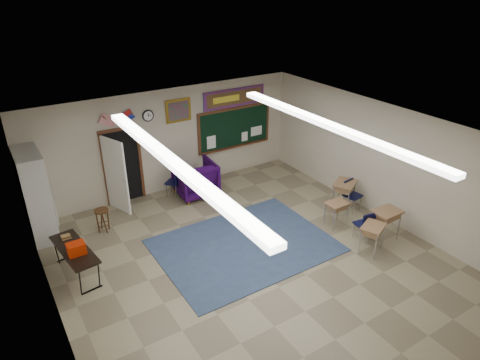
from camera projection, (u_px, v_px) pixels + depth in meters
floor at (257, 266)px, 9.45m from camera, size 9.00×9.00×0.00m
back_wall at (169, 141)px, 12.20m from camera, size 8.00×0.04×3.00m
front_wall at (460, 358)px, 5.38m from camera, size 8.00×0.04×3.00m
left_wall at (53, 274)px, 6.87m from camera, size 0.04×9.00×3.00m
right_wall at (389, 165)px, 10.71m from camera, size 0.04×9.00×3.00m
ceiling at (259, 139)px, 8.13m from camera, size 8.00×9.00×0.04m
area_rug at (245, 245)px, 10.15m from camera, size 4.00×3.00×0.02m
fluorescent_strips at (259, 142)px, 8.15m from camera, size 3.86×6.00×0.10m
doorway at (121, 169)px, 11.56m from camera, size 1.10×0.89×2.16m
chalkboard at (235, 129)px, 13.24m from camera, size 2.55×0.14×1.30m
bulletin_board at (235, 98)px, 12.81m from camera, size 2.10×0.05×0.55m
framed_art_print at (178, 111)px, 11.97m from camera, size 0.75×0.05×0.65m
wall_clock at (148, 116)px, 11.53m from camera, size 0.32×0.05×0.32m
wall_flags at (117, 117)px, 11.05m from camera, size 1.16×0.06×0.70m
storage_cabinet at (36, 195)px, 10.10m from camera, size 0.59×1.25×2.20m
wingback_armchair at (195, 179)px, 12.26m from camera, size 1.16×1.19×1.01m
student_chair_reading at (173, 183)px, 12.26m from camera, size 0.57×0.57×0.80m
student_chair_desk_a at (363, 225)px, 10.25m from camera, size 0.45×0.45×0.78m
student_chair_desk_b at (353, 196)px, 11.48m from camera, size 0.49×0.49×0.85m
student_desk_front_left at (336, 213)px, 10.81m from camera, size 0.55×0.41×0.66m
student_desk_front_right at (344, 194)px, 11.51m from camera, size 0.84×0.78×0.82m
student_desk_back_left at (372, 237)px, 9.76m from camera, size 0.71×0.64×0.71m
student_desk_back_right at (385, 223)px, 10.22m from camera, size 0.66×0.50×0.79m
folding_table at (76, 260)px, 9.05m from camera, size 0.73×1.64×0.90m
wooden_stool at (103, 220)px, 10.59m from camera, size 0.34×0.34×0.61m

